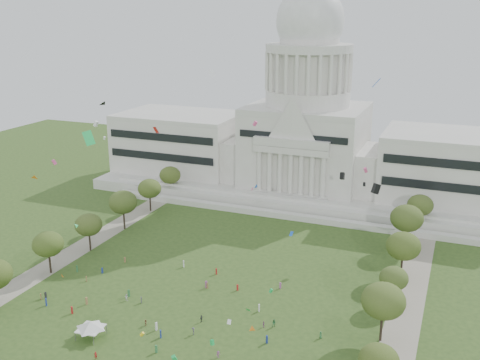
{
  "coord_description": "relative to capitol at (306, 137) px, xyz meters",
  "views": [
    {
      "loc": [
        55.65,
        -93.56,
        69.21
      ],
      "look_at": [
        0.0,
        45.0,
        24.0
      ],
      "focal_mm": 42.0,
      "sensor_mm": 36.0,
      "label": 1
    }
  ],
  "objects": [
    {
      "name": "person_7",
      "position": [
        -9.58,
        -125.01,
        -21.45
      ],
      "size": [
        0.75,
        0.75,
        1.69
      ],
      "primitive_type": "imported",
      "rotation": [
        0.0,
        0.0,
        3.92
      ],
      "color": "#B21E1E",
      "rests_on": "ground"
    },
    {
      "name": "person_4",
      "position": [
        4.52,
        -103.85,
        -21.42
      ],
      "size": [
        0.78,
        1.13,
        1.76
      ],
      "primitive_type": "imported",
      "rotation": [
        0.0,
        0.0,
        4.48
      ],
      "color": "#4C4C51",
      "rests_on": "ground"
    },
    {
      "name": "path_right",
      "position": [
        48.0,
        -83.59,
        -22.28
      ],
      "size": [
        8.0,
        160.0,
        0.04
      ],
      "primitive_type": "cube",
      "color": "gray",
      "rests_on": "ground"
    },
    {
      "name": "person_10",
      "position": [
        18.68,
        -100.58,
        -21.54
      ],
      "size": [
        0.58,
        0.93,
        1.51
      ],
      "primitive_type": "imported",
      "rotation": [
        0.0,
        0.0,
        1.68
      ],
      "color": "#994C8C",
      "rests_on": "ground"
    },
    {
      "name": "ground",
      "position": [
        0.0,
        -113.59,
        -22.3
      ],
      "size": [
        400.0,
        400.0,
        0.0
      ],
      "primitive_type": "plane",
      "color": "#2F4A1C",
      "rests_on": "ground"
    },
    {
      "name": "row_tree_l_4",
      "position": [
        -44.08,
        -61.17,
        -12.9
      ],
      "size": [
        9.29,
        9.29,
        13.21
      ],
      "color": "black",
      "rests_on": "ground"
    },
    {
      "name": "person_2",
      "position": [
        20.85,
        -99.59,
        -21.35
      ],
      "size": [
        1.04,
        0.8,
        1.9
      ],
      "primitive_type": "imported",
      "rotation": [
        0.0,
        0.0,
        0.28
      ],
      "color": "#33723F",
      "rests_on": "ground"
    },
    {
      "name": "row_tree_r_6",
      "position": [
        45.96,
        -25.46,
        -13.79
      ],
      "size": [
        8.42,
        8.42,
        11.97
      ],
      "color": "black",
      "rests_on": "ground"
    },
    {
      "name": "row_tree_l_6",
      "position": [
        -46.87,
        -24.45,
        -14.02
      ],
      "size": [
        8.19,
        8.19,
        11.64
      ],
      "color": "black",
      "rests_on": "ground"
    },
    {
      "name": "person_0",
      "position": [
        31.82,
        -100.11,
        -21.5
      ],
      "size": [
        0.91,
        0.91,
        1.6
      ],
      "primitive_type": "imported",
      "rotation": [
        0.0,
        0.0,
        5.5
      ],
      "color": "#33723F",
      "rests_on": "ground"
    },
    {
      "name": "row_tree_r_3",
      "position": [
        44.4,
        -79.1,
        -15.21
      ],
      "size": [
        7.01,
        7.01,
        9.98
      ],
      "color": "black",
      "rests_on": "ground"
    },
    {
      "name": "kite_swarm",
      "position": [
        0.54,
        -108.1,
        7.67
      ],
      "size": [
        88.21,
        102.1,
        54.77
      ],
      "color": "black",
      "rests_on": "ground"
    },
    {
      "name": "event_tent",
      "position": [
        -15.28,
        -118.71,
        -19.17
      ],
      "size": [
        7.83,
        7.83,
        4.03
      ],
      "color": "#4C4C4C",
      "rests_on": "ground"
    },
    {
      "name": "distant_crowd",
      "position": [
        -12.66,
        -99.04,
        -21.4
      ],
      "size": [
        60.61,
        39.38,
        1.95
      ],
      "color": "#26262B",
      "rests_on": "ground"
    },
    {
      "name": "row_tree_r_5",
      "position": [
        43.49,
        -43.4,
        -12.37
      ],
      "size": [
        9.82,
        9.82,
        13.96
      ],
      "color": "black",
      "rests_on": "ground"
    },
    {
      "name": "row_tree_l_5",
      "position": [
        -45.22,
        -42.58,
        -13.88
      ],
      "size": [
        8.33,
        8.33,
        11.85
      ],
      "color": "black",
      "rests_on": "ground"
    },
    {
      "name": "capitol",
      "position": [
        0.0,
        0.0,
        0.0
      ],
      "size": [
        160.0,
        64.5,
        91.3
      ],
      "color": "beige",
      "rests_on": "ground"
    },
    {
      "name": "row_tree_r_2",
      "position": [
        44.17,
        -96.15,
        -12.64
      ],
      "size": [
        9.55,
        9.55,
        13.58
      ],
      "color": "black",
      "rests_on": "ground"
    },
    {
      "name": "row_tree_l_3",
      "position": [
        -44.09,
        -79.67,
        -14.09
      ],
      "size": [
        8.12,
        8.12,
        11.55
      ],
      "color": "black",
      "rests_on": "ground"
    },
    {
      "name": "person_5",
      "position": [
        -6.61,
        -110.08,
        -21.53
      ],
      "size": [
        1.12,
        1.52,
        1.52
      ],
      "primitive_type": "imported",
      "rotation": [
        0.0,
        0.0,
        2.02
      ],
      "color": "olive",
      "rests_on": "ground"
    },
    {
      "name": "person_8",
      "position": [
        -17.16,
        -101.74,
        -21.41
      ],
      "size": [
        0.87,
        0.55,
        1.77
      ],
      "primitive_type": "imported",
      "rotation": [
        0.0,
        0.0,
        3.12
      ],
      "color": "silver",
      "rests_on": "ground"
    },
    {
      "name": "person_9",
      "position": [
        13.81,
        -115.13,
        -21.52
      ],
      "size": [
        0.92,
        1.12,
        1.54
      ],
      "primitive_type": "imported",
      "rotation": [
        0.0,
        0.0,
        1.08
      ],
      "color": "#994C8C",
      "rests_on": "ground"
    },
    {
      "name": "path_left",
      "position": [
        -48.0,
        -83.59,
        -22.28
      ],
      "size": [
        8.0,
        160.0,
        0.04
      ],
      "primitive_type": "cube",
      "color": "gray",
      "rests_on": "ground"
    },
    {
      "name": "person_3",
      "position": [
        5.16,
        -109.39,
        -21.4
      ],
      "size": [
        1.13,
        1.29,
        1.78
      ],
      "primitive_type": "imported",
      "rotation": [
        0.0,
        0.0,
        5.29
      ],
      "color": "#4C4C51",
      "rests_on": "ground"
    },
    {
      "name": "row_tree_r_4",
      "position": [
        44.76,
        -63.55,
        -13.01
      ],
      "size": [
        9.19,
        9.19,
        13.06
      ],
      "color": "black",
      "rests_on": "ground"
    },
    {
      "name": "row_tree_l_2",
      "position": [
        -45.04,
        -96.29,
        -13.79
      ],
      "size": [
        8.42,
        8.42,
        11.97
      ],
      "color": "black",
      "rests_on": "ground"
    }
  ]
}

